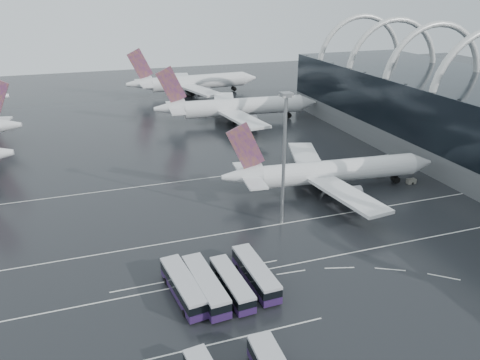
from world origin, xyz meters
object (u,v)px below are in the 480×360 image
object	(u,v)px
bus_row_near_d	(256,273)
bus_row_near_c	(232,284)
airliner_gate_b	(235,108)
bus_row_near_b	(205,285)
gse_cart_belly_b	(378,175)
floodlight_mast	(285,144)
airliner_gate_c	(192,83)
gse_cart_belly_e	(323,181)
airliner_main	(328,172)
bus_row_near_a	(183,286)
gse_cart_belly_d	(411,181)

from	to	relation	value
bus_row_near_d	bus_row_near_c	bearing A→B (deg)	104.15
airliner_gate_b	bus_row_near_c	size ratio (longest dim) A/B	4.53
bus_row_near_b	gse_cart_belly_b	distance (m)	62.31
floodlight_mast	bus_row_near_b	bearing A→B (deg)	-138.61
airliner_gate_c	gse_cart_belly_e	distance (m)	106.33
airliner_main	gse_cart_belly_b	distance (m)	16.75
airliner_main	airliner_gate_b	distance (m)	62.45
airliner_gate_c	airliner_main	bearing A→B (deg)	-90.18
airliner_gate_b	gse_cart_belly_b	bearing A→B (deg)	-69.35
airliner_main	floodlight_mast	xyz separation A→B (m)	(-16.46, -11.58, 12.06)
floodlight_mast	gse_cart_belly_e	bearing A→B (deg)	41.29
airliner_main	bus_row_near_c	world-z (taller)	airliner_main
bus_row_near_b	gse_cart_belly_e	xyz separation A→B (m)	(38.09, 33.51, -1.29)
airliner_gate_b	bus_row_near_b	world-z (taller)	airliner_gate_b
bus_row_near_a	gse_cart_belly_d	xyz separation A→B (m)	(61.02, 25.54, -1.27)
bus_row_near_d	airliner_gate_c	bearing A→B (deg)	-11.46
airliner_gate_c	bus_row_near_a	distance (m)	143.08
bus_row_near_a	floodlight_mast	world-z (taller)	floodlight_mast
airliner_main	gse_cart_belly_d	distance (m)	21.44
bus_row_near_a	bus_row_near_c	size ratio (longest dim) A/B	1.10
bus_row_near_c	floodlight_mast	bearing A→B (deg)	-44.79
gse_cart_belly_b	gse_cart_belly_e	world-z (taller)	gse_cart_belly_e
floodlight_mast	gse_cart_belly_d	world-z (taller)	floodlight_mast
bus_row_near_a	gse_cart_belly_b	distance (m)	64.63
airliner_main	bus_row_near_b	world-z (taller)	airliner_main
floodlight_mast	gse_cart_belly_e	world-z (taller)	floodlight_mast
gse_cart_belly_d	gse_cart_belly_e	distance (m)	21.01
airliner_gate_c	gse_cart_belly_d	world-z (taller)	airliner_gate_c
bus_row_near_b	floodlight_mast	world-z (taller)	floodlight_mast
bus_row_near_c	bus_row_near_d	distance (m)	4.55
airliner_gate_b	gse_cart_belly_b	xyz separation A→B (m)	(17.44, -59.39, -4.48)
airliner_gate_c	gse_cart_belly_b	xyz separation A→B (m)	(21.30, -106.83, -4.64)
airliner_gate_b	airliner_gate_c	bearing A→B (deg)	98.95
airliner_gate_c	gse_cart_belly_d	size ratio (longest dim) A/B	27.23
airliner_main	bus_row_near_b	size ratio (longest dim) A/B	3.65
bus_row_near_b	floodlight_mast	xyz separation A→B (m)	(20.53, 18.10, 14.54)
airliner_gate_b	gse_cart_belly_b	size ratio (longest dim) A/B	30.37
gse_cart_belly_d	gse_cart_belly_b	bearing A→B (deg)	127.23
airliner_gate_b	bus_row_near_c	world-z (taller)	airliner_gate_b
bus_row_near_b	bus_row_near_c	distance (m)	4.03
bus_row_near_c	bus_row_near_d	bearing A→B (deg)	-77.28
airliner_gate_b	airliner_gate_c	world-z (taller)	airliner_gate_c
airliner_gate_c	floodlight_mast	world-z (taller)	floodlight_mast
airliner_main	bus_row_near_d	xyz separation A→B (m)	(-28.65, -29.08, -2.55)
bus_row_near_a	floodlight_mast	xyz separation A→B (m)	(23.71, 17.27, 14.57)
bus_row_near_c	floodlight_mast	world-z (taller)	floodlight_mast
airliner_gate_b	bus_row_near_b	bearing A→B (deg)	-106.82
bus_row_near_c	airliner_main	bearing A→B (deg)	-50.77
bus_row_near_d	gse_cart_belly_d	size ratio (longest dim) A/B	6.37
gse_cart_belly_e	airliner_main	bearing A→B (deg)	-105.91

